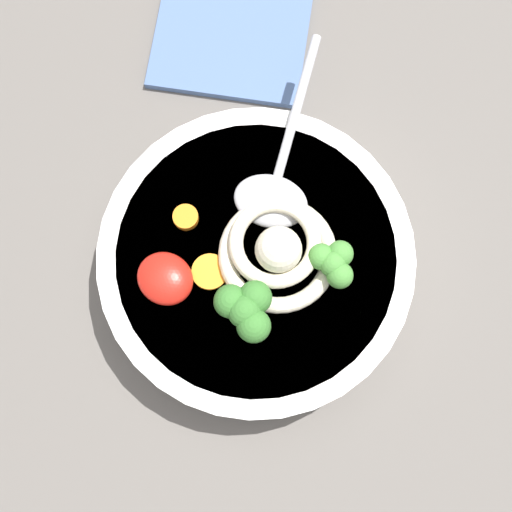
% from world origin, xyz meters
% --- Properties ---
extents(table_slab, '(1.24, 1.24, 0.03)m').
position_xyz_m(table_slab, '(0.00, 0.00, 0.01)').
color(table_slab, '#5B5651').
rests_on(table_slab, ground).
extents(soup_bowl, '(0.26, 0.26, 0.06)m').
position_xyz_m(soup_bowl, '(-0.04, -0.02, 0.06)').
color(soup_bowl, white).
rests_on(soup_bowl, table_slab).
extents(noodle_pile, '(0.10, 0.10, 0.04)m').
position_xyz_m(noodle_pile, '(-0.05, -0.03, 0.10)').
color(noodle_pile, beige).
rests_on(noodle_pile, soup_bowl).
extents(soup_spoon, '(0.09, 0.17, 0.02)m').
position_xyz_m(soup_spoon, '(-0.02, -0.08, 0.10)').
color(soup_spoon, '#B7B7BC').
rests_on(soup_spoon, soup_bowl).
extents(chili_sauce_dollop, '(0.05, 0.04, 0.02)m').
position_xyz_m(chili_sauce_dollop, '(0.01, 0.04, 0.10)').
color(chili_sauce_dollop, red).
rests_on(chili_sauce_dollop, soup_bowl).
extents(broccoli_floret_center, '(0.04, 0.03, 0.03)m').
position_xyz_m(broccoli_floret_center, '(-0.09, -0.05, 0.11)').
color(broccoli_floret_center, '#7A9E60').
rests_on(broccoli_floret_center, soup_bowl).
extents(broccoli_floret_front, '(0.05, 0.04, 0.04)m').
position_xyz_m(broccoli_floret_front, '(-0.06, 0.02, 0.11)').
color(broccoli_floret_front, '#7A9E60').
rests_on(broccoli_floret_front, soup_bowl).
extents(carrot_slice_extra_a, '(0.02, 0.02, 0.01)m').
position_xyz_m(carrot_slice_extra_a, '(0.03, -0.01, 0.09)').
color(carrot_slice_extra_a, orange).
rests_on(carrot_slice_extra_a, soup_bowl).
extents(carrot_slice_beside_chili, '(0.03, 0.03, 0.00)m').
position_xyz_m(carrot_slice_beside_chili, '(-0.01, 0.01, 0.09)').
color(carrot_slice_beside_chili, orange).
rests_on(carrot_slice_beside_chili, soup_bowl).
extents(folded_napkin, '(0.19, 0.18, 0.01)m').
position_xyz_m(folded_napkin, '(0.12, -0.19, 0.03)').
color(folded_napkin, '#4C6693').
rests_on(folded_napkin, table_slab).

